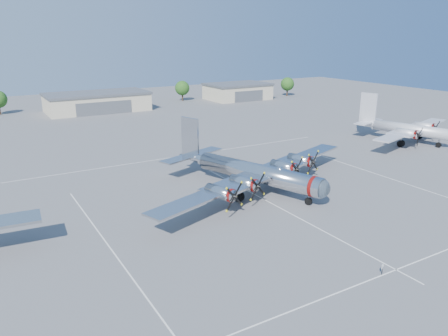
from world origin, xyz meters
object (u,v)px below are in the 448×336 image
twin_engine_east (404,142)px  tree_east (182,88)px  tree_far_east (287,84)px  main_bomber_b29 (250,189)px  hangar_center (97,102)px  info_placard (383,267)px  hangar_east (238,91)px

twin_engine_east → tree_east: bearing=85.0°
tree_far_east → main_bomber_b29: 101.74m
hangar_center → twin_engine_east: 83.26m
tree_east → hangar_center: bearing=-168.6°
twin_engine_east → hangar_center: bearing=106.6°
tree_east → tree_far_east: (38.00, -8.00, 0.00)m
hangar_center → tree_east: size_ratio=4.31×
tree_far_east → main_bomber_b29: tree_far_east is taller
hangar_center → twin_engine_east: hangar_center is taller
tree_east → main_bomber_b29: tree_east is taller
hangar_center → main_bomber_b29: 78.18m
hangar_center → info_placard: 103.93m
main_bomber_b29 → info_placard: 25.90m
info_placard → hangar_center: bearing=66.3°
tree_east → main_bomber_b29: size_ratio=0.16×
main_bomber_b29 → twin_engine_east: twin_engine_east is taller
main_bomber_b29 → twin_engine_east: bearing=-9.4°
twin_engine_east → info_placard: bearing=-159.6°
tree_far_east → twin_engine_east: size_ratio=0.23×
tree_far_east → info_placard: (-69.90, -101.93, -3.41)m
hangar_center → main_bomber_b29: bearing=-89.5°
twin_engine_east → tree_far_east: bearing=55.3°
hangar_center → info_placard: hangar_center is taller
tree_far_east → info_placard: 123.64m
hangar_center → twin_engine_east: bearing=-57.9°
hangar_east → tree_east: size_ratio=3.10×
main_bomber_b29 → twin_engine_east: 44.20m
tree_east → main_bomber_b29: 89.23m
tree_far_east → info_placard: tree_far_east is taller
tree_far_east → info_placard: bearing=-124.4°
tree_east → twin_engine_east: tree_east is taller
tree_far_east → twin_engine_east: (-23.78, -68.53, -4.22)m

